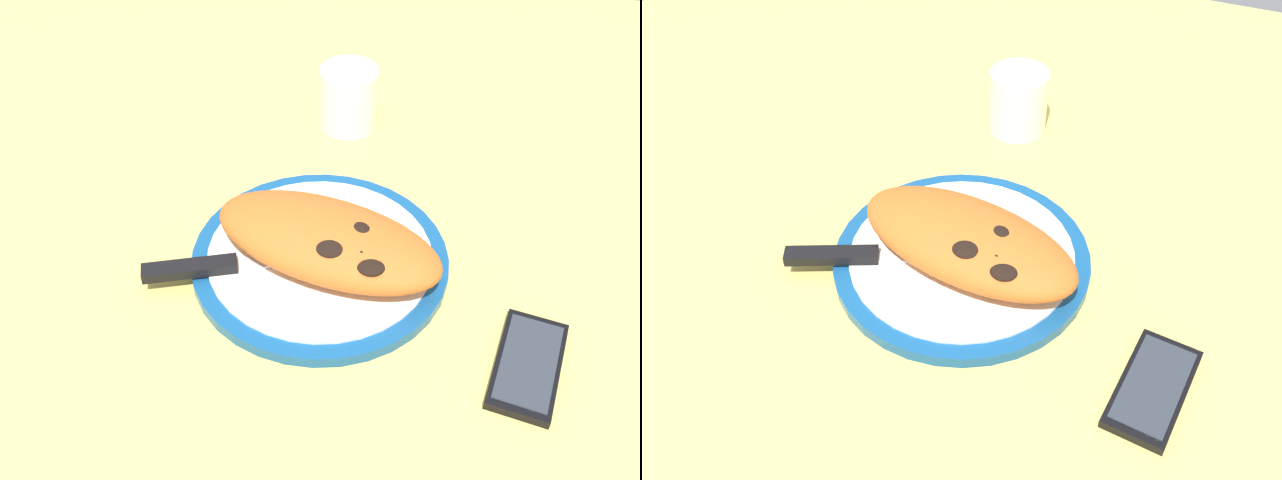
{
  "view_description": "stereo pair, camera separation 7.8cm",
  "coord_description": "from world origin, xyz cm",
  "views": [
    {
      "loc": [
        -13.84,
        54.06,
        57.62
      ],
      "look_at": [
        0.0,
        0.0,
        3.69
      ],
      "focal_mm": 40.89,
      "sensor_mm": 36.0,
      "label": 1
    },
    {
      "loc": [
        -21.2,
        51.62,
        57.62
      ],
      "look_at": [
        0.0,
        0.0,
        3.69
      ],
      "focal_mm": 40.89,
      "sensor_mm": 36.0,
      "label": 2
    }
  ],
  "objects": [
    {
      "name": "plate",
      "position": [
        0.0,
        0.0,
        0.82
      ],
      "size": [
        27.99,
        27.99,
        1.69
      ],
      "color": "navy",
      "rests_on": "ground_plane"
    },
    {
      "name": "ground_plane",
      "position": [
        0.0,
        0.0,
        -1.5
      ],
      "size": [
        150.0,
        150.0,
        3.0
      ],
      "primitive_type": "cube",
      "color": "#EACC60"
    },
    {
      "name": "calzone",
      "position": [
        -0.96,
        0.66,
        4.49
      ],
      "size": [
        26.91,
        16.18,
        5.53
      ],
      "color": "#C16023",
      "rests_on": "plate"
    },
    {
      "name": "smartphone",
      "position": [
        -22.78,
        8.61,
        0.56
      ],
      "size": [
        7.45,
        12.74,
        1.16
      ],
      "color": "black",
      "rests_on": "ground_plane"
    },
    {
      "name": "knife",
      "position": [
        9.48,
        4.82,
        2.18
      ],
      "size": [
        23.06,
        11.37,
        1.2
      ],
      "color": "silver",
      "rests_on": "plate"
    },
    {
      "name": "water_glass",
      "position": [
        2.96,
        -26.75,
        3.61
      ],
      "size": [
        7.66,
        7.66,
        8.39
      ],
      "color": "silver",
      "rests_on": "ground_plane"
    },
    {
      "name": "fork",
      "position": [
        0.39,
        -7.77,
        1.89
      ],
      "size": [
        15.59,
        3.17,
        0.4
      ],
      "color": "silver",
      "rests_on": "plate"
    }
  ]
}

